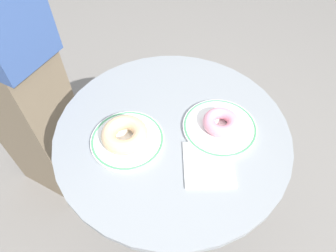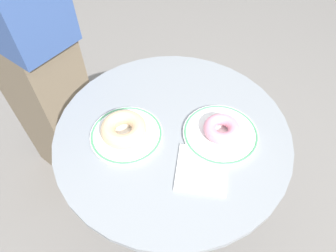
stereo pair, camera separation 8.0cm
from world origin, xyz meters
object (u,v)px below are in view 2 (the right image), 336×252
(plate_right, at_px, (220,134))
(paper_napkin, at_px, (202,169))
(person_figure, at_px, (25,45))
(plate_left, at_px, (127,136))
(donut_glazed, at_px, (123,128))
(cafe_table, at_px, (172,172))
(donut_pink_frosted, at_px, (222,129))

(plate_right, height_order, paper_napkin, plate_right)
(plate_right, bearing_deg, person_figure, 139.42)
(plate_right, relative_size, paper_napkin, 1.52)
(plate_left, height_order, paper_napkin, plate_left)
(plate_right, xyz_separation_m, donut_glazed, (-0.26, 0.04, 0.03))
(paper_napkin, bearing_deg, person_figure, 130.48)
(donut_glazed, bearing_deg, person_figure, 125.45)
(cafe_table, distance_m, donut_pink_frosted, 0.29)
(cafe_table, xyz_separation_m, plate_left, (-0.13, -0.00, 0.23))
(cafe_table, bearing_deg, donut_pink_frosted, -15.60)
(donut_glazed, relative_size, donut_pink_frosted, 1.25)
(donut_pink_frosted, xyz_separation_m, paper_napkin, (-0.07, -0.10, -0.02))
(cafe_table, bearing_deg, plate_left, -177.81)
(plate_right, height_order, donut_glazed, donut_glazed)
(plate_left, distance_m, donut_pink_frosted, 0.26)
(person_figure, bearing_deg, paper_napkin, -49.52)
(cafe_table, bearing_deg, donut_glazed, 178.57)
(plate_left, relative_size, donut_glazed, 1.61)
(paper_napkin, height_order, person_figure, person_figure)
(plate_left, relative_size, person_figure, 0.13)
(plate_right, bearing_deg, paper_napkin, -126.76)
(paper_napkin, bearing_deg, donut_glazed, 143.15)
(cafe_table, distance_m, paper_napkin, 0.27)
(plate_right, distance_m, person_figure, 0.78)
(cafe_table, height_order, person_figure, person_figure)
(plate_left, bearing_deg, person_figure, 125.42)
(cafe_table, xyz_separation_m, paper_napkin, (0.05, -0.14, 0.23))
(person_figure, bearing_deg, plate_right, -40.58)
(plate_right, distance_m, paper_napkin, 0.12)
(cafe_table, bearing_deg, plate_right, -15.60)
(paper_napkin, distance_m, person_figure, 0.80)
(donut_pink_frosted, bearing_deg, plate_left, 173.13)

